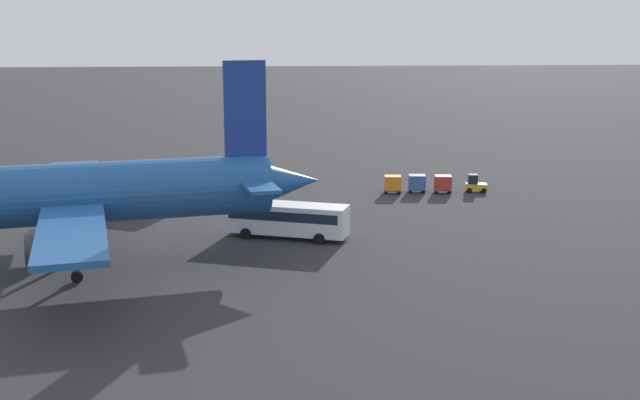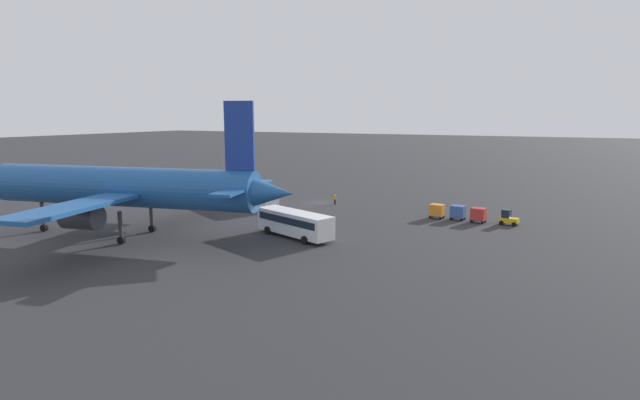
{
  "view_description": "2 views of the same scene",
  "coord_description": "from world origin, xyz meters",
  "px_view_note": "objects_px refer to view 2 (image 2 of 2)",
  "views": [
    {
      "loc": [
        -5.51,
        94.63,
        19.06
      ],
      "look_at": [
        -11.71,
        17.69,
        2.28
      ],
      "focal_mm": 45.0,
      "sensor_mm": 36.0,
      "label": 1
    },
    {
      "loc": [
        -37.43,
        75.43,
        14.86
      ],
      "look_at": [
        -6.77,
        13.2,
        2.99
      ],
      "focal_mm": 28.0,
      "sensor_mm": 36.0,
      "label": 2
    }
  ],
  "objects_px": {
    "shuttle_bus_near": "(256,195)",
    "cargo_cart_orange": "(437,210)",
    "worker_person": "(335,199)",
    "cargo_cart_red": "(478,214)",
    "cargo_cart_blue": "(458,212)",
    "airplane": "(126,188)",
    "shuttle_bus_far": "(295,222)",
    "baggage_tug": "(508,218)"
  },
  "relations": [
    {
      "from": "airplane",
      "to": "shuttle_bus_far",
      "type": "height_order",
      "value": "airplane"
    },
    {
      "from": "cargo_cart_orange",
      "to": "worker_person",
      "type": "bearing_deg",
      "value": -11.97
    },
    {
      "from": "shuttle_bus_far",
      "to": "worker_person",
      "type": "relative_size",
      "value": 6.64
    },
    {
      "from": "airplane",
      "to": "cargo_cart_red",
      "type": "bearing_deg",
      "value": -154.86
    },
    {
      "from": "shuttle_bus_near",
      "to": "cargo_cart_orange",
      "type": "xyz_separation_m",
      "value": [
        -28.39,
        -4.35,
        -0.78
      ]
    },
    {
      "from": "shuttle_bus_near",
      "to": "cargo_cart_orange",
      "type": "bearing_deg",
      "value": -143.85
    },
    {
      "from": "worker_person",
      "to": "cargo_cart_orange",
      "type": "bearing_deg",
      "value": 168.03
    },
    {
      "from": "shuttle_bus_far",
      "to": "cargo_cart_orange",
      "type": "bearing_deg",
      "value": -104.31
    },
    {
      "from": "shuttle_bus_near",
      "to": "cargo_cart_blue",
      "type": "height_order",
      "value": "shuttle_bus_near"
    },
    {
      "from": "cargo_cart_red",
      "to": "cargo_cart_blue",
      "type": "distance_m",
      "value": 3.0
    },
    {
      "from": "airplane",
      "to": "shuttle_bus_near",
      "type": "height_order",
      "value": "airplane"
    },
    {
      "from": "shuttle_bus_far",
      "to": "cargo_cart_orange",
      "type": "relative_size",
      "value": 5.3
    },
    {
      "from": "cargo_cart_red",
      "to": "shuttle_bus_far",
      "type": "bearing_deg",
      "value": 44.6
    },
    {
      "from": "cargo_cart_red",
      "to": "cargo_cart_blue",
      "type": "height_order",
      "value": "same"
    },
    {
      "from": "shuttle_bus_far",
      "to": "worker_person",
      "type": "xyz_separation_m",
      "value": [
        4.96,
        -22.81,
        -1.03
      ]
    },
    {
      "from": "worker_person",
      "to": "cargo_cart_blue",
      "type": "height_order",
      "value": "cargo_cart_blue"
    },
    {
      "from": "airplane",
      "to": "baggage_tug",
      "type": "xyz_separation_m",
      "value": [
        -41.11,
        -28.04,
        -5.22
      ]
    },
    {
      "from": "cargo_cart_red",
      "to": "shuttle_bus_near",
      "type": "bearing_deg",
      "value": 6.69
    },
    {
      "from": "shuttle_bus_far",
      "to": "cargo_cart_blue",
      "type": "relative_size",
      "value": 5.3
    },
    {
      "from": "baggage_tug",
      "to": "worker_person",
      "type": "distance_m",
      "value": 28.05
    },
    {
      "from": "baggage_tug",
      "to": "cargo_cart_red",
      "type": "relative_size",
      "value": 1.18
    },
    {
      "from": "shuttle_bus_far",
      "to": "cargo_cart_red",
      "type": "bearing_deg",
      "value": -115.19
    },
    {
      "from": "baggage_tug",
      "to": "cargo_cart_blue",
      "type": "height_order",
      "value": "baggage_tug"
    },
    {
      "from": "cargo_cart_blue",
      "to": "cargo_cart_orange",
      "type": "distance_m",
      "value": 2.95
    },
    {
      "from": "shuttle_bus_near",
      "to": "cargo_cart_red",
      "type": "distance_m",
      "value": 34.49
    },
    {
      "from": "baggage_tug",
      "to": "cargo_cart_orange",
      "type": "xyz_separation_m",
      "value": [
        9.76,
        -0.03,
        0.25
      ]
    },
    {
      "from": "worker_person",
      "to": "cargo_cart_red",
      "type": "xyz_separation_m",
      "value": [
        -23.89,
        4.15,
        0.32
      ]
    },
    {
      "from": "cargo_cart_orange",
      "to": "cargo_cart_blue",
      "type": "bearing_deg",
      "value": -174.04
    },
    {
      "from": "worker_person",
      "to": "cargo_cart_orange",
      "type": "relative_size",
      "value": 0.8
    },
    {
      "from": "baggage_tug",
      "to": "cargo_cart_blue",
      "type": "bearing_deg",
      "value": 6.48
    },
    {
      "from": "worker_person",
      "to": "cargo_cart_blue",
      "type": "bearing_deg",
      "value": 170.47
    },
    {
      "from": "shuttle_bus_near",
      "to": "airplane",
      "type": "bearing_deg",
      "value": 110.32
    },
    {
      "from": "baggage_tug",
      "to": "cargo_cart_orange",
      "type": "relative_size",
      "value": 1.18
    },
    {
      "from": "worker_person",
      "to": "cargo_cart_red",
      "type": "relative_size",
      "value": 0.8
    },
    {
      "from": "airplane",
      "to": "cargo_cart_orange",
      "type": "relative_size",
      "value": 19.71
    },
    {
      "from": "baggage_tug",
      "to": "worker_person",
      "type": "xyz_separation_m",
      "value": [
        27.78,
        -3.86,
        -0.07
      ]
    },
    {
      "from": "shuttle_bus_far",
      "to": "cargo_cart_red",
      "type": "relative_size",
      "value": 5.3
    },
    {
      "from": "airplane",
      "to": "cargo_cart_orange",
      "type": "height_order",
      "value": "airplane"
    },
    {
      "from": "baggage_tug",
      "to": "shuttle_bus_near",
      "type": "bearing_deg",
      "value": 15.77
    },
    {
      "from": "airplane",
      "to": "cargo_cart_blue",
      "type": "bearing_deg",
      "value": -151.95
    },
    {
      "from": "shuttle_bus_far",
      "to": "cargo_cart_orange",
      "type": "height_order",
      "value": "shuttle_bus_far"
    },
    {
      "from": "cargo_cart_blue",
      "to": "shuttle_bus_far",
      "type": "bearing_deg",
      "value": 50.34
    }
  ]
}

